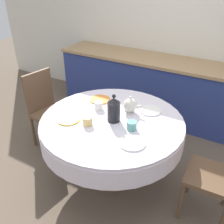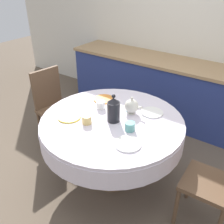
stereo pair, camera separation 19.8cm
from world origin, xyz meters
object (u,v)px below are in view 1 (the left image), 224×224
at_px(chair_left, 222,172).
at_px(teapot, 130,105).
at_px(coffee_carafe, 114,110).
at_px(chair_right, 46,107).

height_order(chair_left, teapot, chair_left).
distance_m(chair_left, coffee_carafe, 1.06).
relative_size(chair_left, coffee_carafe, 3.46).
xyz_separation_m(coffee_carafe, teapot, (0.06, 0.22, -0.04)).
bearing_deg(chair_left, teapot, 77.92).
distance_m(chair_left, teapot, 1.00).
xyz_separation_m(chair_right, coffee_carafe, (1.05, -0.17, 0.34)).
bearing_deg(chair_left, chair_right, 84.38).
relative_size(chair_right, teapot, 5.05).
height_order(coffee_carafe, teapot, coffee_carafe).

